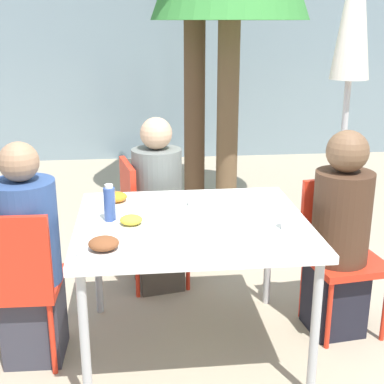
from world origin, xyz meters
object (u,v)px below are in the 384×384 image
Objects in this scene: person_left at (29,261)px; salad_bowl at (201,201)px; chair_right at (340,243)px; chair_left at (16,277)px; closed_umbrella at (353,29)px; bottle at (110,203)px; chair_far at (144,214)px; person_right at (340,239)px; drinking_cup at (289,220)px; person_far at (158,209)px.

person_left reaches higher than salad_bowl.
person_left is 1.72m from chair_right.
person_left is at bearing 58.09° from chair_left.
bottle is at bearing -147.74° from closed_umbrella.
closed_umbrella reaches higher than chair_far.
person_left is 1.00× the size of person_right.
person_left is 13.19× the size of drinking_cup.
salad_bowl is at bearing 134.81° from drinking_cup.
closed_umbrella reaches higher than person_far.
chair_left is 6.13× the size of salad_bowl.
person_left is at bearing -153.14° from closed_umbrella.
drinking_cup is at bearing 33.78° from chair_right.
bottle is at bearing -24.27° from chair_far.
person_far is at bearing -36.30° from chair_right.
chair_right reaches higher than drinking_cup.
closed_umbrella is at bearing 28.62° from person_left.
chair_right is 9.69× the size of drinking_cup.
person_left is 2.53m from closed_umbrella.
chair_right is 1.17m from person_far.
person_right is (-0.04, -0.09, 0.06)m from chair_right.
chair_far is 0.75× the size of person_far.
closed_umbrella reaches higher than salad_bowl.
person_left is at bearing -54.04° from person_far.
drinking_cup is (-0.38, -0.28, 0.23)m from person_right.
chair_left is 0.59m from bottle.
bottle is (-1.61, -1.01, -0.83)m from closed_umbrella.
person_left is 6.13× the size of bottle.
chair_left is 0.73× the size of person_right.
chair_right is 1.26m from chair_far.
person_left is 8.34× the size of salad_bowl.
person_far reaches higher than chair_far.
chair_right is 1.34m from bottle.
drinking_cup is (-0.73, -1.22, -0.88)m from closed_umbrella.
drinking_cup is at bearing 28.99° from person_right.
person_far is 1.77m from closed_umbrella.
person_left is at bearing -178.26° from bottle.
chair_left is 0.73× the size of person_left.
chair_left is 2.63m from closed_umbrella.
person_far is 0.83m from bottle.
chair_right is 1.49m from closed_umbrella.
bottle is at bearing 3.49° from person_left.
chair_far is (0.60, 0.77, -0.05)m from person_left.
person_right is at bearing 46.39° from chair_far.
closed_umbrella is 1.67m from drinking_cup.
person_left is 1.36× the size of chair_right.
person_right is at bearing 3.05° from bottle.
person_far reaches higher than salad_bowl.
chair_far reaches higher than drinking_cup.
person_right reaches higher than chair_right.
chair_left is at bearing -169.06° from bottle.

